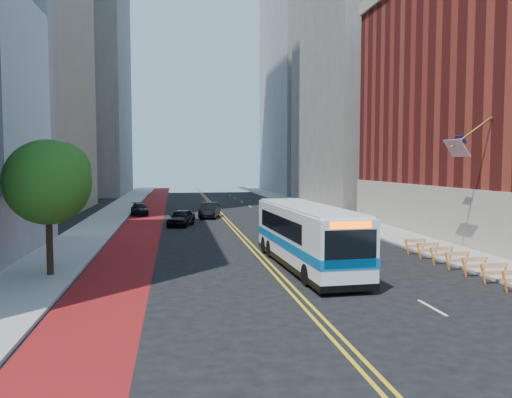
{
  "coord_description": "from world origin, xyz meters",
  "views": [
    {
      "loc": [
        -5.15,
        -19.86,
        5.63
      ],
      "look_at": [
        -0.58,
        8.0,
        3.66
      ],
      "focal_mm": 35.0,
      "sensor_mm": 36.0,
      "label": 1
    }
  ],
  "objects_px": {
    "transit_bus": "(306,235)",
    "car_a": "(181,218)",
    "street_tree": "(49,179)",
    "car_b": "(210,210)",
    "car_c": "(139,209)"
  },
  "relations": [
    {
      "from": "street_tree",
      "to": "car_b",
      "type": "height_order",
      "value": "street_tree"
    },
    {
      "from": "street_tree",
      "to": "car_c",
      "type": "xyz_separation_m",
      "value": [
        2.22,
        30.62,
        -4.26
      ]
    },
    {
      "from": "car_b",
      "to": "car_c",
      "type": "height_order",
      "value": "car_b"
    },
    {
      "from": "car_a",
      "to": "car_b",
      "type": "height_order",
      "value": "car_b"
    },
    {
      "from": "car_a",
      "to": "street_tree",
      "type": "bearing_deg",
      "value": -91.92
    },
    {
      "from": "car_a",
      "to": "car_b",
      "type": "relative_size",
      "value": 0.92
    },
    {
      "from": "transit_bus",
      "to": "car_a",
      "type": "height_order",
      "value": "transit_bus"
    },
    {
      "from": "transit_bus",
      "to": "car_a",
      "type": "bearing_deg",
      "value": 105.84
    },
    {
      "from": "transit_bus",
      "to": "car_b",
      "type": "distance_m",
      "value": 26.49
    },
    {
      "from": "street_tree",
      "to": "transit_bus",
      "type": "height_order",
      "value": "street_tree"
    },
    {
      "from": "car_a",
      "to": "car_c",
      "type": "xyz_separation_m",
      "value": [
        -4.45,
        10.7,
        -0.11
      ]
    },
    {
      "from": "car_b",
      "to": "car_a",
      "type": "bearing_deg",
      "value": -102.94
    },
    {
      "from": "street_tree",
      "to": "transit_bus",
      "type": "relative_size",
      "value": 0.54
    },
    {
      "from": "transit_bus",
      "to": "car_a",
      "type": "distance_m",
      "value": 20.69
    },
    {
      "from": "street_tree",
      "to": "transit_bus",
      "type": "distance_m",
      "value": 13.53
    }
  ]
}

